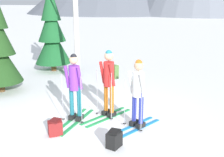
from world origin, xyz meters
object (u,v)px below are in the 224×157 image
object	(u,v)px
pine_tree_mid	(52,32)
skier_in_white	(138,91)
birch_tree_tall	(75,10)
backpack_on_snow_beside	(55,127)
skier_in_purple	(75,85)
backpack_on_snow_front	(114,139)
skier_in_red	(109,79)

from	to	relation	value
pine_tree_mid	skier_in_white	bearing A→B (deg)	-41.14
pine_tree_mid	birch_tree_tall	world-z (taller)	birch_tree_tall
skier_in_white	backpack_on_snow_beside	bearing A→B (deg)	-148.05
skier_in_purple	backpack_on_snow_front	world-z (taller)	skier_in_purple
birch_tree_tall	backpack_on_snow_beside	world-z (taller)	birch_tree_tall
backpack_on_snow_front	backpack_on_snow_beside	bearing A→B (deg)	177.49
skier_in_purple	backpack_on_snow_front	xyz separation A→B (m)	(1.42, -0.98, -0.79)
skier_in_purple	birch_tree_tall	xyz separation A→B (m)	(-1.21, 2.55, 1.76)
skier_in_white	backpack_on_snow_beside	size ratio (longest dim) A/B	4.30
skier_in_purple	backpack_on_snow_beside	xyz separation A→B (m)	(-0.06, -0.91, -0.79)
pine_tree_mid	backpack_on_snow_front	size ratio (longest dim) A/B	9.96
skier_in_white	birch_tree_tall	distance (m)	4.14
pine_tree_mid	skier_in_purple	bearing A→B (deg)	-53.02
skier_in_white	backpack_on_snow_beside	distance (m)	2.13
skier_in_red	birch_tree_tall	size ratio (longest dim) A/B	0.34
skier_in_red	birch_tree_tall	xyz separation A→B (m)	(-1.94, 1.99, 1.70)
skier_in_white	skier_in_red	bearing A→B (deg)	154.47
skier_in_purple	skier_in_red	world-z (taller)	skier_in_red
backpack_on_snow_front	backpack_on_snow_beside	distance (m)	1.49
skier_in_white	birch_tree_tall	world-z (taller)	birch_tree_tall
backpack_on_snow_front	backpack_on_snow_beside	world-z (taller)	same
skier_in_purple	skier_in_white	size ratio (longest dim) A/B	1.03
backpack_on_snow_beside	backpack_on_snow_front	bearing A→B (deg)	-2.51
skier_in_red	backpack_on_snow_beside	distance (m)	1.89
skier_in_purple	pine_tree_mid	distance (m)	5.76
birch_tree_tall	backpack_on_snow_front	bearing A→B (deg)	-53.28
birch_tree_tall	backpack_on_snow_front	world-z (taller)	birch_tree_tall
birch_tree_tall	pine_tree_mid	bearing A→B (deg)	137.91
skier_in_purple	backpack_on_snow_beside	bearing A→B (deg)	-93.93
skier_in_red	backpack_on_snow_front	bearing A→B (deg)	-65.88
skier_in_red	backpack_on_snow_front	distance (m)	1.90
skier_in_white	backpack_on_snow_front	world-z (taller)	skier_in_white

